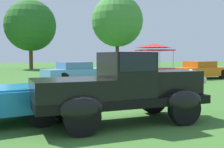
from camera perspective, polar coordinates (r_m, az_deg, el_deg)
ground_plane at (r=7.04m, az=-0.69°, el=-9.51°), size 120.00×120.00×0.00m
feature_pickup_truck at (r=6.67m, az=2.14°, el=-2.73°), size 4.28×1.99×1.70m
show_car_skyblue at (r=17.42m, az=-7.28°, el=0.41°), size 4.46×2.76×1.22m
show_car_burgundy at (r=18.55m, az=6.12°, el=0.63°), size 4.19×2.41×1.22m
show_car_orange at (r=20.47m, az=17.83°, el=0.76°), size 4.45×2.40×1.22m
canopy_tent_left_field at (r=25.59m, az=8.68°, el=5.56°), size 2.73×2.73×2.71m
treeline_center at (r=34.89m, az=-16.38°, el=9.50°), size 6.09×6.09×8.23m
treeline_mid_right at (r=35.38m, az=1.09°, el=10.79°), size 6.45×6.45×9.15m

